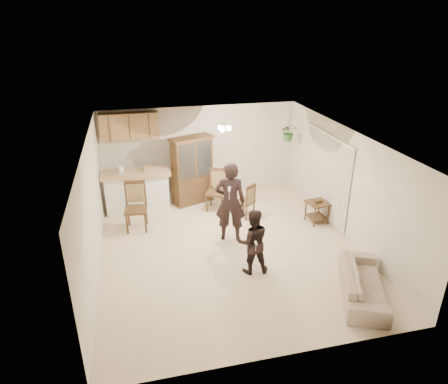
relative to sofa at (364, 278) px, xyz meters
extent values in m
plane|color=beige|center=(-2.00, 2.22, -0.37)|extent=(6.50, 6.50, 0.00)
cube|color=white|center=(-2.00, 2.22, 2.13)|extent=(5.50, 6.50, 0.02)
cube|color=silver|center=(-2.00, 5.47, 0.88)|extent=(5.50, 0.02, 2.50)
cube|color=silver|center=(-2.00, -1.03, 0.88)|extent=(5.50, 0.02, 2.50)
cube|color=silver|center=(-4.75, 2.22, 0.88)|extent=(0.02, 6.50, 2.50)
cube|color=silver|center=(0.75, 2.22, 0.88)|extent=(0.02, 6.50, 2.50)
cube|color=white|center=(-3.85, 4.57, 0.13)|extent=(1.60, 0.55, 1.00)
cube|color=tan|center=(-3.85, 4.57, 0.68)|extent=(1.75, 0.70, 0.08)
cube|color=olive|center=(-3.90, 5.29, 1.73)|extent=(1.50, 0.34, 0.70)
imported|color=#2E6227|center=(0.30, 4.62, 1.48)|extent=(0.43, 0.37, 0.48)
cylinder|color=black|center=(0.30, 4.62, 1.81)|extent=(0.01, 0.01, 0.65)
imported|color=beige|center=(0.00, 0.00, 0.00)|extent=(1.43, 2.01, 0.73)
imported|color=black|center=(-1.87, 2.55, 0.53)|extent=(0.75, 0.60, 1.80)
imported|color=black|center=(-1.76, 1.20, 0.31)|extent=(0.71, 0.58, 1.35)
cube|color=#382514|center=(-2.36, 4.75, 0.00)|extent=(1.17, 0.80, 0.72)
cube|color=#382514|center=(-2.36, 4.75, 0.90)|extent=(1.15, 0.75, 1.08)
cube|color=#B1BDC1|center=(-2.36, 4.75, 0.90)|extent=(0.88, 0.36, 0.95)
cube|color=#382514|center=(-2.36, 4.75, 1.46)|extent=(1.26, 0.85, 0.05)
cube|color=#382514|center=(0.43, 2.84, 0.16)|extent=(0.56, 0.56, 0.04)
cube|color=#382514|center=(0.43, 2.84, -0.22)|extent=(0.47, 0.47, 0.03)
cube|color=#382514|center=(0.43, 2.84, 0.21)|extent=(0.19, 0.14, 0.06)
cube|color=#382514|center=(-3.93, 3.51, 0.15)|extent=(0.57, 0.57, 0.06)
cube|color=#9E834F|center=(-3.93, 3.51, 0.47)|extent=(0.39, 0.08, 0.45)
cube|color=#382514|center=(-3.93, 3.51, 0.76)|extent=(0.48, 0.09, 0.09)
cube|color=#382514|center=(-1.85, 4.11, 0.12)|extent=(0.65, 0.65, 0.05)
cube|color=#9E834F|center=(-1.85, 4.11, 0.42)|extent=(0.34, 0.20, 0.42)
cube|color=#382514|center=(-1.85, 4.11, 0.69)|extent=(0.42, 0.24, 0.08)
cube|color=#382514|center=(-1.22, 3.56, 0.04)|extent=(0.57, 0.57, 0.04)
cube|color=#9E834F|center=(-1.22, 3.56, 0.29)|extent=(0.26, 0.21, 0.35)
cube|color=#382514|center=(-1.22, 3.56, 0.52)|extent=(0.32, 0.25, 0.07)
cube|color=silver|center=(-1.99, 2.13, 1.07)|extent=(0.09, 0.17, 0.05)
cube|color=silver|center=(-1.79, 0.88, 0.47)|extent=(0.05, 0.12, 0.04)
camera|label=1|loc=(-3.86, -5.24, 4.34)|focal=32.00mm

